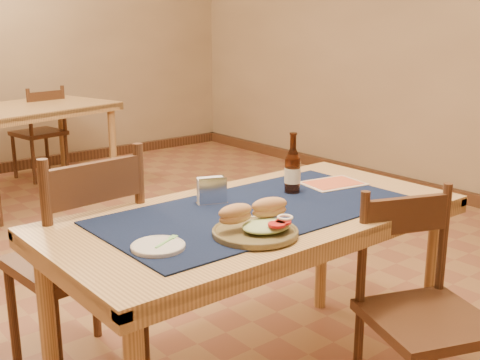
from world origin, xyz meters
TOP-DOWN VIEW (x-y plane):
  - room at (0.00, 0.00)m, footprint 6.04×7.04m
  - main_table at (0.00, -0.80)m, footprint 1.60×0.80m
  - placemat at (0.00, -0.80)m, footprint 1.20×0.60m
  - baseboard at (0.00, 0.00)m, footprint 6.00×7.00m
  - back_table at (0.19, 2.56)m, footprint 1.92×1.28m
  - chair_main_far at (-0.50, -0.28)m, footprint 0.49×0.49m
  - chair_main_near at (0.31, -1.34)m, footprint 0.52×0.52m
  - chair_back_far at (0.63, 3.00)m, footprint 0.46×0.46m
  - sandwich_plate at (-0.18, -1.01)m, footprint 0.29×0.29m
  - side_plate at (-0.50, -0.91)m, footprint 0.17×0.17m
  - fork at (-0.46, -0.90)m, footprint 0.11×0.07m
  - beer_bottle at (0.27, -0.72)m, footprint 0.07×0.07m
  - napkin_holder at (-0.09, -0.63)m, footprint 0.13×0.08m
  - menu_card at (0.50, -0.73)m, footprint 0.29×0.23m

SIDE VIEW (x-z plane):
  - baseboard at x=0.00m, z-range 0.00..0.10m
  - chair_main_near at x=0.31m, z-range 0.02..0.88m
  - chair_back_far at x=0.63m, z-range 0.02..0.89m
  - chair_main_far at x=-0.50m, z-range 0.02..1.01m
  - main_table at x=0.00m, z-range 0.29..1.04m
  - back_table at x=0.19m, z-range 0.29..1.04m
  - placemat at x=0.00m, z-range 0.75..0.76m
  - menu_card at x=0.50m, z-range 0.76..0.76m
  - side_plate at x=-0.50m, z-range 0.76..0.77m
  - fork at x=-0.46m, z-range 0.77..0.77m
  - sandwich_plate at x=-0.18m, z-range 0.73..0.84m
  - napkin_holder at x=-0.09m, z-range 0.75..0.86m
  - beer_bottle at x=0.27m, z-range 0.72..0.97m
  - room at x=0.00m, z-range -0.02..2.82m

